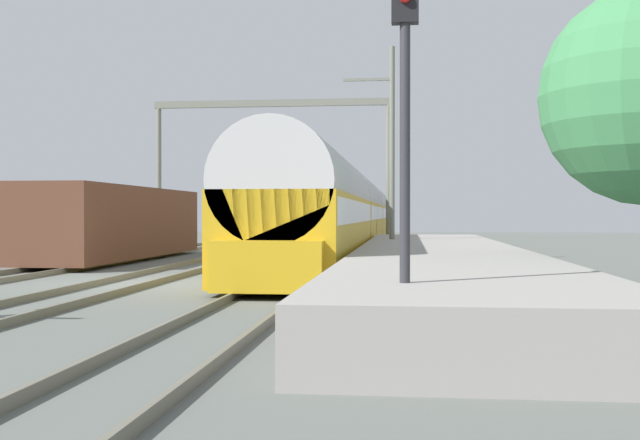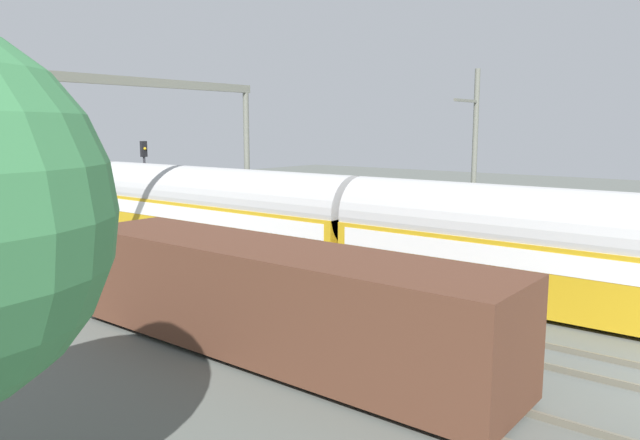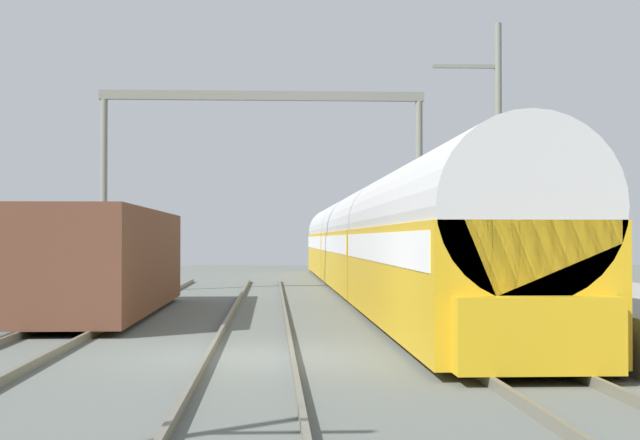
{
  "view_description": "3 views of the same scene",
  "coord_description": "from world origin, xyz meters",
  "px_view_note": "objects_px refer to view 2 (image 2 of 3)",
  "views": [
    {
      "loc": [
        7.09,
        -19.77,
        1.81
      ],
      "look_at": [
        4.15,
        6.63,
        1.62
      ],
      "focal_mm": 43.79,
      "sensor_mm": 36.0,
      "label": 1
    },
    {
      "loc": [
        -15.23,
        -0.72,
        5.84
      ],
      "look_at": [
        -0.31,
        11.12,
        2.94
      ],
      "focal_mm": 34.21,
      "sensor_mm": 36.0,
      "label": 2
    },
    {
      "loc": [
        0.37,
        -17.31,
        2.08
      ],
      "look_at": [
        2.07,
        17.41,
        2.75
      ],
      "focal_mm": 54.9,
      "sensor_mm": 36.0,
      "label": 3
    }
  ],
  "objects_px": {
    "passenger_train": "(216,210)",
    "freight_car": "(271,300)",
    "catenary_gantry": "(140,132)",
    "railway_signal_far": "(145,173)",
    "person_crossing": "(263,230)"
  },
  "relations": [
    {
      "from": "railway_signal_far",
      "to": "catenary_gantry",
      "type": "xyz_separation_m",
      "value": [
        -6.07,
        -8.27,
        2.41
      ]
    },
    {
      "from": "person_crossing",
      "to": "railway_signal_far",
      "type": "distance_m",
      "value": 10.32
    },
    {
      "from": "catenary_gantry",
      "to": "passenger_train",
      "type": "bearing_deg",
      "value": 1.45
    },
    {
      "from": "passenger_train",
      "to": "railway_signal_far",
      "type": "distance_m",
      "value": 8.48
    },
    {
      "from": "passenger_train",
      "to": "freight_car",
      "type": "bearing_deg",
      "value": -126.31
    },
    {
      "from": "railway_signal_far",
      "to": "freight_car",
      "type": "bearing_deg",
      "value": -117.7
    },
    {
      "from": "person_crossing",
      "to": "catenary_gantry",
      "type": "bearing_deg",
      "value": 14.59
    },
    {
      "from": "railway_signal_far",
      "to": "person_crossing",
      "type": "bearing_deg",
      "value": -93.9
    },
    {
      "from": "person_crossing",
      "to": "catenary_gantry",
      "type": "height_order",
      "value": "catenary_gantry"
    },
    {
      "from": "freight_car",
      "to": "catenary_gantry",
      "type": "distance_m",
      "value": 12.64
    },
    {
      "from": "railway_signal_far",
      "to": "catenary_gantry",
      "type": "distance_m",
      "value": 10.54
    },
    {
      "from": "person_crossing",
      "to": "catenary_gantry",
      "type": "relative_size",
      "value": 0.14
    },
    {
      "from": "passenger_train",
      "to": "railway_signal_far",
      "type": "relative_size",
      "value": 9.72
    },
    {
      "from": "catenary_gantry",
      "to": "person_crossing",
      "type": "bearing_deg",
      "value": -18.41
    },
    {
      "from": "railway_signal_far",
      "to": "catenary_gantry",
      "type": "height_order",
      "value": "catenary_gantry"
    }
  ]
}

